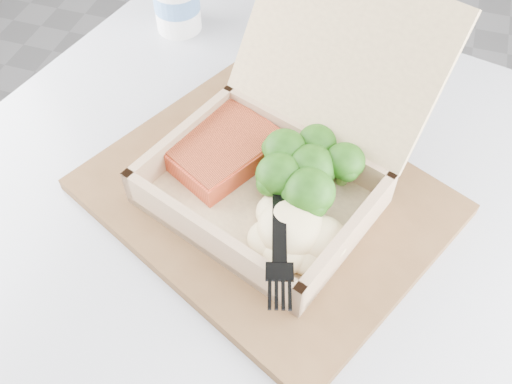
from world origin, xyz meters
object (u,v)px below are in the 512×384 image
(cafe_table, at_px, (256,272))
(paper_cup, at_px, (177,1))
(takeout_container, at_px, (286,146))
(serving_tray, at_px, (265,197))

(cafe_table, distance_m, paper_cup, 0.39)
(paper_cup, bearing_deg, takeout_container, -46.54)
(paper_cup, bearing_deg, serving_tray, -51.50)
(takeout_container, bearing_deg, paper_cup, 153.48)
(serving_tray, bearing_deg, paper_cup, 128.50)
(cafe_table, height_order, takeout_container, takeout_container)
(cafe_table, relative_size, paper_cup, 10.38)
(takeout_container, height_order, paper_cup, takeout_container)
(cafe_table, distance_m, serving_tray, 0.19)
(cafe_table, relative_size, serving_tray, 2.39)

